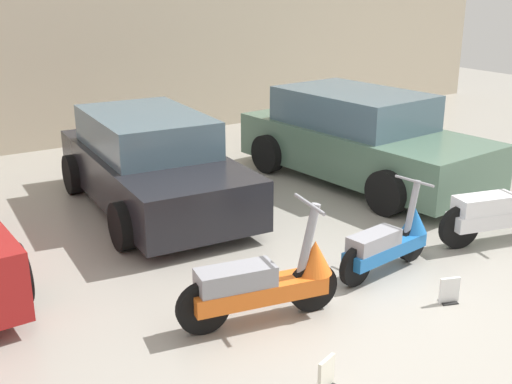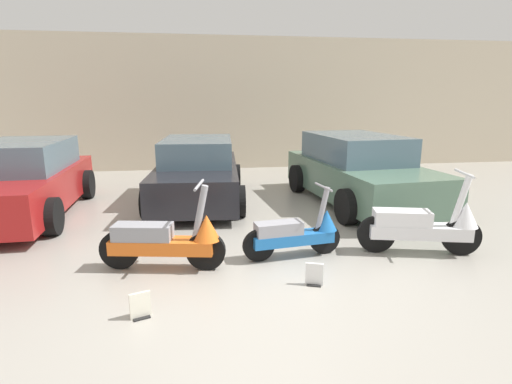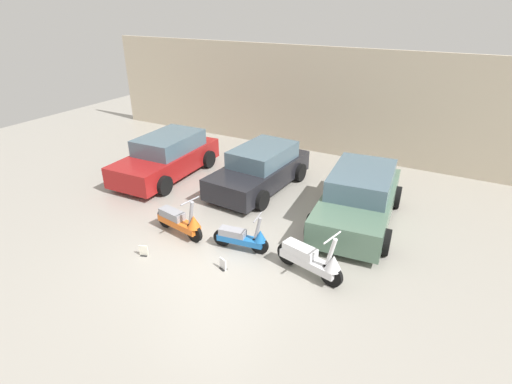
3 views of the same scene
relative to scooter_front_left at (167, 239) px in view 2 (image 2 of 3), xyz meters
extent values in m
plane|color=#9E998E|center=(1.14, -0.39, -0.39)|extent=(28.00, 28.00, 0.00)
cube|color=beige|center=(1.14, 7.28, 1.52)|extent=(19.60, 0.12, 3.81)
cylinder|color=black|center=(0.46, -0.08, -0.14)|extent=(0.49, 0.17, 0.48)
cylinder|color=black|center=(-0.60, 0.11, -0.14)|extent=(0.49, 0.17, 0.48)
cube|color=orange|center=(-0.07, 0.01, -0.08)|extent=(1.30, 0.51, 0.17)
cube|color=gray|center=(-0.29, 0.05, 0.10)|extent=(0.75, 0.40, 0.19)
cylinder|color=gray|center=(0.40, -0.07, 0.34)|extent=(0.23, 0.12, 0.69)
cylinder|color=gray|center=(0.40, -0.07, 0.69)|extent=(0.13, 0.56, 0.03)
cone|color=orange|center=(0.48, -0.09, 0.16)|extent=(0.38, 0.38, 0.32)
cylinder|color=black|center=(2.07, 0.22, -0.17)|extent=(0.43, 0.13, 0.42)
cylinder|color=black|center=(1.14, 0.09, -0.17)|extent=(0.43, 0.13, 0.42)
cube|color=#1E66B2|center=(1.61, 0.15, -0.12)|extent=(1.13, 0.41, 0.15)
cube|color=gray|center=(1.41, 0.13, 0.03)|extent=(0.64, 0.33, 0.17)
cylinder|color=gray|center=(2.02, 0.21, 0.25)|extent=(0.20, 0.10, 0.60)
cylinder|color=gray|center=(2.02, 0.21, 0.55)|extent=(0.10, 0.49, 0.03)
cone|color=#1E66B2|center=(2.09, 0.22, 0.09)|extent=(0.32, 0.32, 0.28)
cylinder|color=black|center=(3.87, -0.09, -0.13)|extent=(0.51, 0.20, 0.51)
cylinder|color=black|center=(2.78, 0.18, -0.13)|extent=(0.51, 0.20, 0.51)
cube|color=silver|center=(3.33, 0.04, -0.07)|extent=(1.35, 0.61, 0.18)
cube|color=white|center=(3.10, 0.10, 0.12)|extent=(0.79, 0.46, 0.20)
cylinder|color=white|center=(3.81, -0.07, 0.37)|extent=(0.25, 0.14, 0.72)
cylinder|color=white|center=(3.81, -0.07, 0.73)|extent=(0.17, 0.58, 0.04)
cone|color=silver|center=(3.89, -0.09, 0.18)|extent=(0.41, 0.41, 0.33)
cube|color=maroon|center=(-2.74, 2.73, 0.10)|extent=(1.76, 3.94, 0.65)
cube|color=slate|center=(-2.75, 2.96, 0.68)|extent=(1.50, 2.23, 0.51)
cylinder|color=black|center=(-1.85, 1.56, -0.09)|extent=(0.23, 0.60, 0.59)
cylinder|color=black|center=(-1.94, 3.96, -0.09)|extent=(0.23, 0.60, 0.59)
cylinder|color=black|center=(-3.62, 3.90, -0.09)|extent=(0.23, 0.60, 0.59)
cube|color=black|center=(0.38, 3.33, 0.08)|extent=(1.79, 3.82, 0.62)
cube|color=slate|center=(0.39, 3.55, 0.64)|extent=(1.50, 2.17, 0.49)
cylinder|color=black|center=(1.11, 2.12, -0.10)|extent=(0.23, 0.58, 0.57)
cylinder|color=black|center=(-0.50, 2.23, -0.10)|extent=(0.23, 0.58, 0.57)
cylinder|color=black|center=(1.26, 4.43, -0.10)|extent=(0.23, 0.58, 0.57)
cylinder|color=black|center=(-0.35, 4.53, -0.10)|extent=(0.23, 0.58, 0.57)
cube|color=#51705B|center=(3.58, 2.75, 0.11)|extent=(2.04, 4.13, 0.67)
cube|color=slate|center=(3.56, 2.98, 0.71)|extent=(1.67, 2.37, 0.52)
cylinder|color=black|center=(4.56, 1.60, -0.08)|extent=(0.27, 0.63, 0.61)
cylinder|color=black|center=(2.84, 1.43, -0.08)|extent=(0.27, 0.63, 0.61)
cylinder|color=black|center=(4.32, 4.06, -0.08)|extent=(0.27, 0.63, 0.61)
cylinder|color=black|center=(2.60, 3.89, -0.08)|extent=(0.27, 0.63, 0.61)
cube|color=black|center=(-0.19, -1.11, -0.38)|extent=(0.19, 0.17, 0.01)
cube|color=silver|center=(-0.19, -1.11, -0.26)|extent=(0.20, 0.10, 0.26)
cube|color=black|center=(1.66, -0.68, -0.38)|extent=(0.19, 0.17, 0.01)
cube|color=white|center=(1.66, -0.68, -0.26)|extent=(0.20, 0.10, 0.26)
camera|label=1|loc=(-2.89, -4.34, 2.61)|focal=45.00mm
camera|label=2|loc=(0.41, -4.72, 1.68)|focal=28.00mm
camera|label=3|loc=(5.67, -6.49, 4.85)|focal=28.00mm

